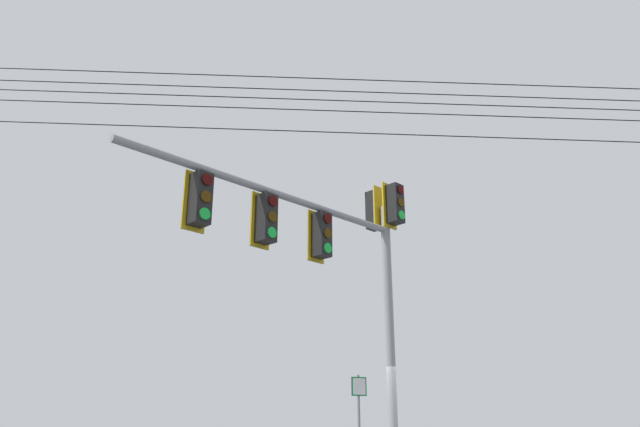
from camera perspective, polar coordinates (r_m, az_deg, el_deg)
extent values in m
cylinder|color=gray|center=(12.67, 6.80, -12.26)|extent=(0.20, 0.20, 6.01)
cylinder|color=gray|center=(11.00, -4.36, 1.97)|extent=(3.73, 5.44, 0.14)
cube|color=black|center=(13.20, 7.30, 0.91)|extent=(0.42, 0.42, 0.90)
cube|color=#B29319|center=(13.30, 6.73, 0.73)|extent=(0.28, 0.39, 1.04)
cylinder|color=#360503|center=(13.21, 7.80, 2.31)|extent=(0.14, 0.18, 0.20)
cylinder|color=#3C2703|center=(13.11, 7.86, 1.09)|extent=(0.14, 0.18, 0.20)
cylinder|color=green|center=(13.00, 7.92, -0.15)|extent=(0.14, 0.18, 0.20)
cube|color=black|center=(13.55, 5.31, 0.29)|extent=(0.42, 0.42, 0.90)
cube|color=#B29319|center=(13.45, 5.87, 0.46)|extent=(0.28, 0.39, 1.04)
cylinder|color=#360503|center=(13.75, 4.75, 1.30)|extent=(0.14, 0.18, 0.20)
cylinder|color=#3C2703|center=(13.65, 4.79, 0.12)|extent=(0.14, 0.18, 0.20)
cylinder|color=green|center=(13.55, 4.82, -1.07)|extent=(0.14, 0.18, 0.20)
cube|color=black|center=(11.59, 0.15, -2.10)|extent=(0.42, 0.42, 0.90)
cube|color=#B29319|center=(11.71, -0.44, -2.27)|extent=(0.28, 0.38, 1.04)
cylinder|color=#360503|center=(11.58, 0.74, -0.51)|extent=(0.14, 0.18, 0.20)
cylinder|color=#3C2703|center=(11.49, 0.74, -1.93)|extent=(0.14, 0.18, 0.20)
cylinder|color=green|center=(11.40, 0.75, -3.37)|extent=(0.14, 0.18, 0.20)
cube|color=black|center=(10.69, -5.24, -0.50)|extent=(0.42, 0.42, 0.90)
cube|color=#B29319|center=(10.81, -5.85, -0.70)|extent=(0.29, 0.38, 1.04)
cylinder|color=#360503|center=(10.68, -4.60, 1.22)|extent=(0.14, 0.18, 0.20)
cylinder|color=#3C2703|center=(10.58, -4.65, -0.30)|extent=(0.14, 0.18, 0.20)
cylinder|color=green|center=(10.48, -4.69, -1.85)|extent=(0.14, 0.18, 0.20)
cube|color=black|center=(9.91, -11.56, 1.39)|extent=(0.42, 0.42, 0.90)
cube|color=#B29319|center=(10.05, -12.10, 1.14)|extent=(0.28, 0.39, 1.04)
cylinder|color=#360503|center=(9.89, -10.91, 3.26)|extent=(0.14, 0.18, 0.20)
cylinder|color=#3C2703|center=(9.78, -11.02, 1.63)|extent=(0.14, 0.18, 0.20)
cylinder|color=green|center=(9.68, -11.14, -0.02)|extent=(0.14, 0.18, 0.20)
cube|color=#0C7238|center=(14.96, 3.80, -16.41)|extent=(0.10, 0.40, 0.45)
cube|color=white|center=(14.95, 3.82, -16.40)|extent=(0.07, 0.34, 0.39)
cylinder|color=black|center=(14.26, 10.24, 7.48)|extent=(4.05, 22.67, 0.73)
cylinder|color=black|center=(14.52, 10.10, 9.51)|extent=(4.05, 22.67, 0.73)
cylinder|color=black|center=(14.66, 10.03, 10.49)|extent=(4.05, 22.67, 0.73)
cylinder|color=black|center=(14.79, 9.97, 11.37)|extent=(4.05, 22.67, 0.73)
cylinder|color=black|center=(14.97, 9.90, 12.48)|extent=(4.05, 22.67, 0.73)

